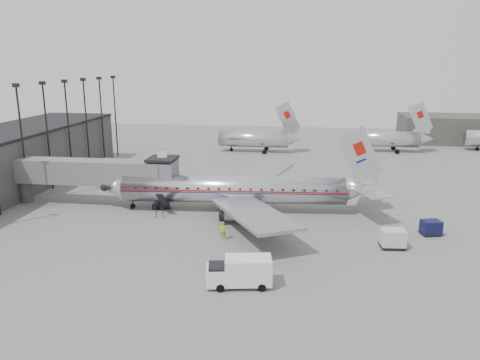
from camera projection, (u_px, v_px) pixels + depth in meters
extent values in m
plane|color=slate|center=(229.00, 220.00, 54.28)|extent=(160.00, 160.00, 0.00)
cube|color=#3C3A37|center=(8.00, 160.00, 67.54)|extent=(12.00, 46.00, 8.00)
cube|color=#3C3A37|center=(470.00, 129.00, 104.88)|extent=(30.00, 12.00, 6.00)
cube|color=gold|center=(260.00, 206.00, 59.62)|extent=(60.00, 0.15, 0.01)
cube|color=#585A5C|center=(64.00, 171.00, 59.68)|extent=(12.00, 2.80, 3.00)
cube|color=#585A5C|center=(131.00, 173.00, 58.45)|extent=(8.00, 3.00, 3.10)
cube|color=#585A5C|center=(163.00, 174.00, 58.28)|extent=(3.20, 3.60, 3.20)
cube|color=black|center=(162.00, 159.00, 57.81)|extent=(3.40, 3.80, 0.30)
cube|color=white|center=(162.00, 155.00, 57.68)|extent=(1.20, 0.15, 0.80)
cylinder|color=black|center=(161.00, 197.00, 58.66)|extent=(0.56, 0.56, 2.80)
cube|color=black|center=(161.00, 205.00, 58.92)|extent=(1.60, 2.20, 0.70)
cylinder|color=black|center=(158.00, 207.00, 57.97)|extent=(0.30, 0.60, 0.60)
cylinder|color=black|center=(163.00, 203.00, 59.89)|extent=(0.30, 0.60, 0.60)
cylinder|color=#3C3A37|center=(26.00, 191.00, 61.16)|extent=(1.60, 1.60, 2.80)
cube|color=black|center=(164.00, 202.00, 56.28)|extent=(0.90, 3.20, 2.90)
cylinder|color=black|center=(23.00, 145.00, 60.03)|extent=(0.24, 0.24, 15.00)
cube|color=black|center=(16.00, 85.00, 58.16)|extent=(0.90, 0.25, 0.50)
cylinder|color=black|center=(48.00, 137.00, 65.78)|extent=(0.24, 0.24, 15.00)
cube|color=black|center=(42.00, 83.00, 63.91)|extent=(0.90, 0.25, 0.50)
cylinder|color=black|center=(69.00, 131.00, 71.53)|extent=(0.24, 0.24, 15.00)
cube|color=black|center=(64.00, 81.00, 69.67)|extent=(0.90, 0.25, 0.50)
cylinder|color=black|center=(87.00, 126.00, 77.28)|extent=(0.24, 0.24, 15.00)
cube|color=black|center=(83.00, 79.00, 75.42)|extent=(0.90, 0.25, 0.50)
cylinder|color=black|center=(102.00, 121.00, 83.04)|extent=(0.24, 0.24, 15.00)
cube|color=black|center=(99.00, 78.00, 81.17)|extent=(0.90, 0.25, 0.50)
cylinder|color=black|center=(115.00, 117.00, 88.79)|extent=(0.24, 0.24, 15.00)
cube|color=black|center=(113.00, 77.00, 86.92)|extent=(0.90, 0.25, 0.50)
cylinder|color=silver|center=(253.00, 139.00, 94.17)|extent=(14.00, 3.20, 3.20)
cube|color=silver|center=(288.00, 118.00, 92.15)|extent=(5.17, 0.26, 6.52)
cylinder|color=black|center=(231.00, 149.00, 95.31)|extent=(0.24, 0.24, 1.00)
cylinder|color=silver|center=(383.00, 139.00, 94.44)|extent=(14.00, 3.20, 3.20)
cube|color=silver|center=(420.00, 118.00, 92.41)|extent=(5.17, 0.26, 6.52)
cylinder|color=black|center=(360.00, 149.00, 95.58)|extent=(0.24, 0.24, 1.00)
cylinder|color=black|center=(477.00, 148.00, 96.12)|extent=(0.24, 0.24, 1.00)
cylinder|color=silver|center=(234.00, 189.00, 57.05)|extent=(27.33, 5.50, 3.35)
cone|color=silver|center=(114.00, 187.00, 57.95)|extent=(2.97, 3.55, 3.35)
cone|color=silver|center=(360.00, 189.00, 56.04)|extent=(3.86, 3.46, 3.18)
cube|color=#9F120B|center=(234.00, 188.00, 56.99)|extent=(27.33, 5.55, 0.16)
cube|color=#0A135B|center=(234.00, 189.00, 57.04)|extent=(27.33, 5.55, 0.09)
cube|color=silver|center=(360.00, 155.00, 55.02)|extent=(5.56, 0.71, 6.95)
cube|color=gray|center=(258.00, 176.00, 64.83)|extent=(9.51, 15.31, 1.07)
cube|color=gray|center=(254.00, 213.00, 49.08)|extent=(11.30, 15.09, 1.07)
cylinder|color=gray|center=(240.00, 190.00, 61.92)|extent=(3.22, 2.14, 1.90)
cylinder|color=gray|center=(235.00, 213.00, 52.82)|extent=(3.22, 2.14, 1.90)
cylinder|color=black|center=(133.00, 204.00, 58.34)|extent=(0.18, 0.18, 1.18)
cylinder|color=black|center=(249.00, 200.00, 59.73)|extent=(0.24, 0.24, 1.27)
cylinder|color=black|center=(249.00, 202.00, 59.79)|extent=(0.93, 0.39, 0.91)
cylinder|color=black|center=(247.00, 212.00, 55.18)|extent=(0.24, 0.24, 1.27)
cylinder|color=black|center=(247.00, 214.00, 55.24)|extent=(0.93, 0.39, 0.91)
cube|color=white|center=(248.00, 270.00, 38.10)|extent=(4.05, 2.70, 2.19)
cube|color=white|center=(217.00, 275.00, 38.13)|extent=(1.98, 2.24, 1.46)
cube|color=black|center=(216.00, 268.00, 37.97)|extent=(1.54, 1.96, 0.62)
cylinder|color=black|center=(220.00, 288.00, 37.39)|extent=(0.70, 0.37, 0.67)
cylinder|color=black|center=(221.00, 278.00, 39.21)|extent=(0.70, 0.37, 0.67)
cylinder|color=black|center=(262.00, 287.00, 37.50)|extent=(0.70, 0.37, 0.67)
cylinder|color=black|center=(260.00, 277.00, 39.31)|extent=(0.70, 0.37, 0.67)
cube|color=#0D1035|center=(431.00, 227.00, 49.50)|extent=(2.25, 1.91, 1.35)
cube|color=black|center=(430.00, 233.00, 49.68)|extent=(2.37, 2.03, 0.12)
cylinder|color=black|center=(426.00, 236.00, 49.04)|extent=(0.31, 0.19, 0.29)
cylinder|color=black|center=(440.00, 235.00, 49.23)|extent=(0.31, 0.19, 0.29)
cylinder|color=black|center=(421.00, 232.00, 50.15)|extent=(0.31, 0.19, 0.29)
cylinder|color=black|center=(434.00, 231.00, 50.35)|extent=(0.31, 0.19, 0.29)
cube|color=#BBBABD|center=(393.00, 237.00, 46.03)|extent=(2.42, 1.90, 1.60)
cube|color=black|center=(392.00, 246.00, 46.24)|extent=(2.54, 2.02, 0.14)
cylinder|color=black|center=(384.00, 249.00, 45.64)|extent=(0.35, 0.17, 0.34)
cylinder|color=black|center=(404.00, 249.00, 45.54)|extent=(0.35, 0.17, 0.34)
cylinder|color=black|center=(381.00, 243.00, 46.97)|extent=(0.35, 0.17, 0.34)
cylinder|color=black|center=(400.00, 244.00, 46.87)|extent=(0.35, 0.17, 0.34)
imported|color=#A1BA15|center=(223.00, 231.00, 48.23)|extent=(0.72, 0.50, 1.88)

